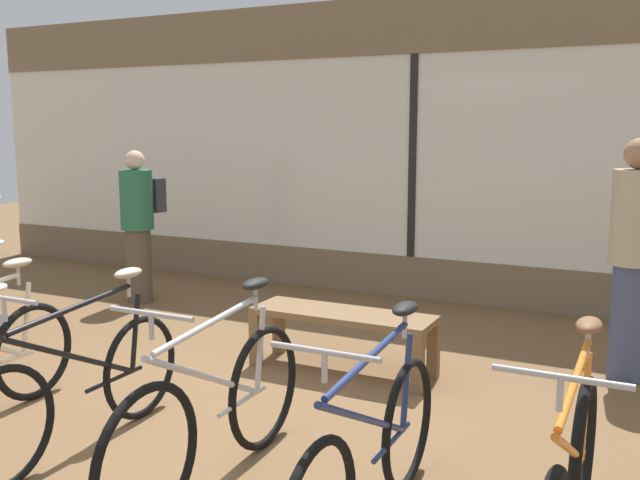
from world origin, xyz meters
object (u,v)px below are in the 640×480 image
at_px(bicycle_center_right, 215,411).
at_px(customer_near_rack, 636,252).
at_px(bicycle_right, 371,455).
at_px(bicycle_center_left, 82,386).
at_px(customer_by_window, 139,221).
at_px(display_bench, 343,323).

xyz_separation_m(bicycle_center_right, customer_near_rack, (1.83, 2.65, 0.56)).
bearing_deg(bicycle_center_right, bicycle_right, -4.71).
height_order(bicycle_center_left, bicycle_center_right, bicycle_center_right).
relative_size(bicycle_center_right, customer_by_window, 1.08).
xyz_separation_m(display_bench, customer_near_rack, (1.96, 0.78, 0.58)).
bearing_deg(bicycle_center_right, customer_by_window, 135.59).
height_order(bicycle_center_right, customer_near_rack, customer_near_rack).
relative_size(display_bench, customer_near_rack, 0.79).
bearing_deg(customer_by_window, customer_near_rack, -3.10).
distance_m(bicycle_center_right, bicycle_right, 0.90).
bearing_deg(bicycle_right, customer_by_window, 142.37).
relative_size(bicycle_center_left, customer_by_window, 1.07).
xyz_separation_m(bicycle_center_left, display_bench, (0.79, 1.86, 0.00)).
bearing_deg(bicycle_center_right, display_bench, 94.04).
relative_size(bicycle_right, display_bench, 1.23).
relative_size(bicycle_center_right, display_bench, 1.24).
xyz_separation_m(bicycle_center_left, bicycle_right, (1.83, -0.08, 0.01)).
xyz_separation_m(bicycle_center_left, bicycle_center_right, (0.93, -0.01, 0.02)).
height_order(bicycle_center_right, bicycle_right, bicycle_center_right).
bearing_deg(bicycle_right, customer_near_rack, 71.19).
distance_m(bicycle_center_left, bicycle_center_right, 0.93).
bearing_deg(bicycle_center_left, customer_by_window, 125.16).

